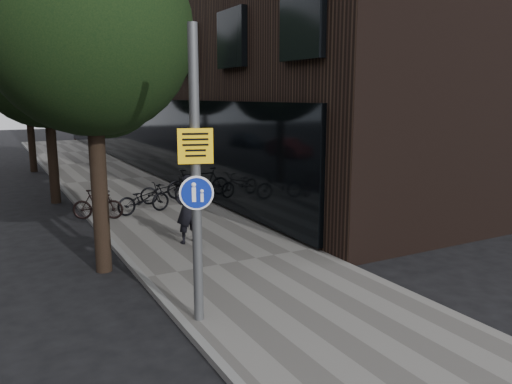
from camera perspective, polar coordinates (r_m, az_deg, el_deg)
ground at (r=9.18m, az=6.02°, el=-14.73°), size 120.00×120.00×0.00m
sidewalk at (r=17.94m, az=-11.65°, el=-1.88°), size 4.50×60.00×0.12m
curb_edge at (r=17.45m, az=-18.73°, el=-2.59°), size 0.15×60.00×0.13m
building_right_dark_brick at (r=32.09m, az=-3.99°, el=19.92°), size 12.00×40.00×18.00m
street_tree_near at (r=11.70m, az=-18.17°, el=16.00°), size 4.40×4.40×7.50m
street_tree_mid at (r=20.08m, az=-22.77°, el=13.37°), size 5.00×5.00×7.80m
street_tree_far at (r=29.04m, az=-24.70°, el=12.21°), size 5.00×5.00×7.80m
signpost at (r=8.34m, az=-6.89°, el=1.67°), size 0.56×0.21×4.98m
pedestrian at (r=13.25m, az=-7.84°, el=-1.95°), size 0.72×0.52×1.84m
parked_bike_facade_near at (r=18.34m, az=-10.22°, el=0.20°), size 1.97×1.14×0.98m
parked_bike_facade_far at (r=19.25m, az=-7.56°, el=0.98°), size 1.87×0.58×1.11m
parked_bike_curb_near at (r=16.96m, az=-12.74°, el=-0.78°), size 1.94×0.97×0.97m
parked_bike_curb_far at (r=16.53m, az=-17.63°, el=-1.37°), size 1.62×1.05×0.95m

